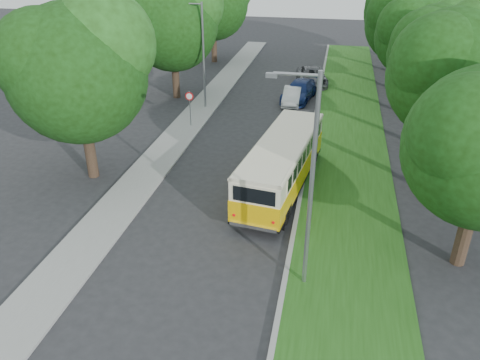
% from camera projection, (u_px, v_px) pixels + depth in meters
% --- Properties ---
extents(ground, '(120.00, 120.00, 0.00)m').
position_uv_depth(ground, '(209.00, 233.00, 20.36)').
color(ground, '#28282B').
rests_on(ground, ground).
extents(curb, '(0.20, 70.00, 0.15)m').
position_uv_depth(curb, '(302.00, 186.00, 24.02)').
color(curb, gray).
rests_on(curb, ground).
extents(grass_verge, '(4.50, 70.00, 0.13)m').
position_uv_depth(grass_verge, '(349.00, 191.00, 23.60)').
color(grass_verge, '#225015').
rests_on(grass_verge, ground).
extents(sidewalk, '(2.20, 70.00, 0.12)m').
position_uv_depth(sidewalk, '(148.00, 171.00, 25.53)').
color(sidewalk, gray).
rests_on(sidewalk, ground).
extents(treeline, '(24.27, 41.91, 9.46)m').
position_uv_depth(treeline, '(317.00, 25.00, 32.62)').
color(treeline, '#332319').
rests_on(treeline, ground).
extents(lamppost_near, '(1.71, 0.16, 8.00)m').
position_uv_depth(lamppost_near, '(309.00, 180.00, 15.41)').
color(lamppost_near, gray).
rests_on(lamppost_near, ground).
extents(lamppost_far, '(1.71, 0.16, 7.50)m').
position_uv_depth(lamppost_far, '(202.00, 52.00, 33.15)').
color(lamppost_far, gray).
rests_on(lamppost_far, ground).
extents(warning_sign, '(0.56, 0.10, 2.50)m').
position_uv_depth(warning_sign, '(190.00, 103.00, 30.75)').
color(warning_sign, gray).
rests_on(warning_sign, ground).
extents(vintage_bus, '(3.60, 9.45, 2.74)m').
position_uv_depth(vintage_bus, '(282.00, 165.00, 23.21)').
color(vintage_bus, '#FFC108').
rests_on(vintage_bus, ground).
extents(car_silver, '(3.08, 4.70, 1.49)m').
position_uv_depth(car_silver, '(290.00, 146.00, 26.89)').
color(car_silver, '#BABBC0').
rests_on(car_silver, ground).
extents(car_white, '(1.34, 3.72, 1.22)m').
position_uv_depth(car_white, '(292.00, 96.00, 35.63)').
color(car_white, silver).
rests_on(car_white, ground).
extents(car_blue, '(2.81, 5.18, 1.43)m').
position_uv_depth(car_blue, '(299.00, 91.00, 36.43)').
color(car_blue, navy).
rests_on(car_blue, ground).
extents(car_grey, '(3.18, 5.44, 1.42)m').
position_uv_depth(car_grey, '(312.00, 77.00, 40.05)').
color(car_grey, '#53555B').
rests_on(car_grey, ground).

